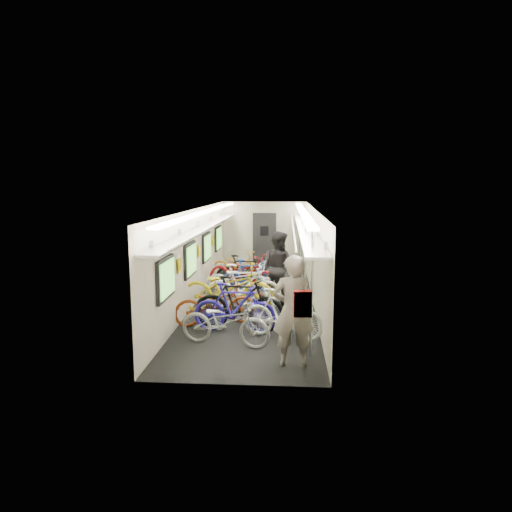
# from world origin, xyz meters

# --- Properties ---
(train_car_shell) EXTENTS (10.00, 10.00, 10.00)m
(train_car_shell) POSITION_xyz_m (-0.36, 0.71, 1.66)
(train_car_shell) COLOR black
(train_car_shell) RESTS_ON ground
(bicycle_0) EXTENTS (1.85, 1.00, 0.92)m
(bicycle_0) POSITION_xyz_m (-0.32, -3.31, 0.46)
(bicycle_0) COLOR #9F9EA3
(bicycle_0) RESTS_ON ground
(bicycle_1) EXTENTS (1.76, 0.62, 1.03)m
(bicycle_1) POSITION_xyz_m (-0.23, -2.51, 0.52)
(bicycle_1) COLOR #2B1DAF
(bicycle_1) RESTS_ON ground
(bicycle_2) EXTENTS (1.86, 1.16, 0.92)m
(bicycle_2) POSITION_xyz_m (-0.72, -2.04, 0.46)
(bicycle_2) COLOR maroon
(bicycle_2) RESTS_ON ground
(bicycle_3) EXTENTS (1.96, 0.78, 1.14)m
(bicycle_3) POSITION_xyz_m (-0.16, -2.37, 0.57)
(bicycle_3) COLOR black
(bicycle_3) RESTS_ON ground
(bicycle_4) EXTENTS (2.22, 0.87, 1.15)m
(bicycle_4) POSITION_xyz_m (-0.59, -0.99, 0.57)
(bicycle_4) COLOR gold
(bicycle_4) RESTS_ON ground
(bicycle_5) EXTENTS (1.86, 0.53, 1.11)m
(bicycle_5) POSITION_xyz_m (-0.23, -0.74, 0.56)
(bicycle_5) COLOR white
(bicycle_5) RESTS_ON ground
(bicycle_6) EXTENTS (2.16, 1.20, 1.08)m
(bicycle_6) POSITION_xyz_m (-0.31, -0.03, 0.54)
(bicycle_6) COLOR silver
(bicycle_6) RESTS_ON ground
(bicycle_7) EXTENTS (1.68, 0.68, 0.98)m
(bicycle_7) POSITION_xyz_m (-0.18, 0.83, 0.49)
(bicycle_7) COLOR #1B41A3
(bicycle_7) RESTS_ON ground
(bicycle_8) EXTENTS (2.27, 1.59, 1.13)m
(bicycle_8) POSITION_xyz_m (-0.41, 0.84, 0.57)
(bicycle_8) COLOR maroon
(bicycle_8) RESTS_ON ground
(bicycle_9) EXTENTS (1.66, 0.52, 0.99)m
(bicycle_9) POSITION_xyz_m (-0.44, 1.53, 0.49)
(bicycle_9) COLOR black
(bicycle_9) RESTS_ON ground
(bicycle_10) EXTENTS (1.85, 1.11, 0.92)m
(bicycle_10) POSITION_xyz_m (-0.75, 2.69, 0.46)
(bicycle_10) COLOR orange
(bicycle_10) RESTS_ON ground
(bicycle_11) EXTENTS (1.71, 0.96, 0.99)m
(bicycle_11) POSITION_xyz_m (0.74, -2.84, 0.50)
(bicycle_11) COLOR silver
(bicycle_11) RESTS_ON ground
(passenger_near) EXTENTS (0.69, 0.46, 1.88)m
(passenger_near) POSITION_xyz_m (0.93, -4.17, 0.94)
(passenger_near) COLOR gray
(passenger_near) RESTS_ON ground
(passenger_mid) EXTENTS (1.14, 1.10, 1.85)m
(passenger_mid) POSITION_xyz_m (0.61, -0.09, 0.92)
(passenger_mid) COLOR black
(passenger_mid) RESTS_ON ground
(backpack) EXTENTS (0.27, 0.16, 0.38)m
(backpack) POSITION_xyz_m (1.05, -4.99, 1.28)
(backpack) COLOR red
(backpack) RESTS_ON passenger_near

